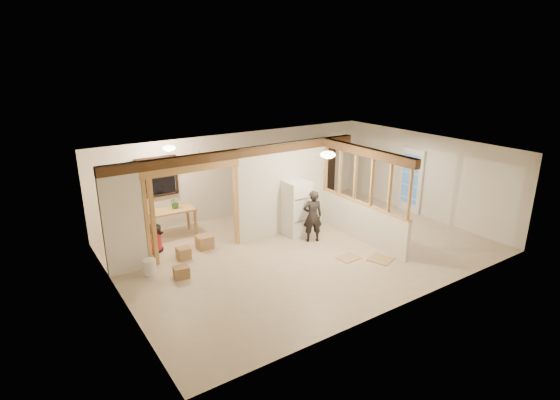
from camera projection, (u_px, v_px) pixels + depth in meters
floor at (303, 248)px, 11.15m from camera, size 9.00×6.50×0.01m
ceiling at (305, 152)px, 10.36m from camera, size 9.00×6.50×0.01m
wall_back at (240, 173)px, 13.32m from camera, size 9.00×0.01×2.50m
wall_front at (407, 247)px, 8.19m from camera, size 9.00×0.01×2.50m
wall_left at (116, 243)px, 8.39m from camera, size 0.01×6.50×2.50m
wall_right at (424, 175)px, 13.13m from camera, size 0.01×6.50×2.50m
partition_left_stub at (123, 220)px, 9.57m from camera, size 0.90×0.12×2.50m
partition_center at (283, 188)px, 11.81m from camera, size 2.80×0.12×2.50m
doorway_frame at (194, 212)px, 10.49m from camera, size 2.46×0.14×2.20m
header_beam_back at (243, 153)px, 10.82m from camera, size 7.00×0.18×0.22m
header_beam_right at (365, 152)px, 10.93m from camera, size 0.18×3.30×0.22m
pony_wall at (361, 222)px, 11.52m from camera, size 0.12×3.20×1.00m
stud_partition at (364, 179)px, 11.15m from camera, size 0.14×3.20×1.32m
window_back at (157, 177)px, 11.80m from camera, size 1.12×0.10×1.10m
french_door at (411, 181)px, 13.48m from camera, size 0.12×0.86×2.00m
ceiling_dome_main at (328, 155)px, 10.13m from camera, size 0.36×0.36×0.16m
ceiling_dome_util at (169, 148)px, 10.87m from camera, size 0.32×0.32×0.14m
hanging_bulb at (200, 163)px, 10.67m from camera, size 0.07×0.07×0.07m
refrigerator at (296, 208)px, 11.78m from camera, size 0.62×0.60×1.51m
woman at (313, 216)px, 11.35m from camera, size 0.60×0.51×1.40m
work_table at (172, 223)px, 11.75m from camera, size 1.26×0.69×0.77m
potted_plant at (175, 202)px, 11.67m from camera, size 0.30×0.26×0.33m
shop_vac at (152, 239)px, 10.86m from camera, size 0.62×0.62×0.66m
bookshelf at (321, 170)px, 14.80m from camera, size 0.97×0.32×1.95m
bucket at (150, 267)px, 9.74m from camera, size 0.35×0.35×0.36m
box_util_a at (205, 242)px, 11.08m from camera, size 0.40×0.34×0.34m
box_util_b at (184, 253)px, 10.52m from camera, size 0.31×0.31×0.28m
box_front at (181, 272)px, 9.61m from camera, size 0.36×0.30×0.27m
floor_panel_near at (381, 259)px, 10.51m from camera, size 0.67×0.67×0.02m
floor_panel_far at (348, 258)px, 10.57m from camera, size 0.53×0.43×0.02m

